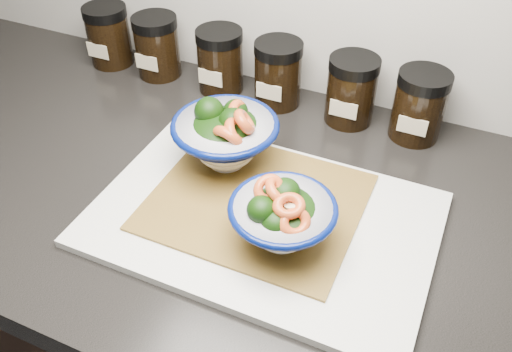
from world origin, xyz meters
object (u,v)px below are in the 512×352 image
at_px(spice_jar_b, 157,46).
at_px(spice_jar_c, 220,61).
at_px(spice_jar_a, 109,35).
at_px(spice_jar_f, 419,105).
at_px(cutting_board, 263,219).
at_px(bowl_right, 282,217).
at_px(bowl_left, 226,135).
at_px(spice_jar_d, 278,74).
at_px(spice_jar_e, 351,90).

bearing_deg(spice_jar_b, spice_jar_c, 0.00).
xyz_separation_m(spice_jar_a, spice_jar_f, (0.59, 0.00, 0.00)).
height_order(cutting_board, bowl_right, bowl_right).
relative_size(bowl_left, spice_jar_d, 1.37).
relative_size(bowl_right, spice_jar_a, 1.19).
bearing_deg(bowl_left, spice_jar_c, 119.20).
relative_size(spice_jar_d, spice_jar_f, 1.00).
bearing_deg(bowl_right, spice_jar_d, 113.23).
xyz_separation_m(spice_jar_a, spice_jar_c, (0.24, 0.00, 0.00)).
bearing_deg(spice_jar_c, bowl_left, -60.80).
height_order(bowl_left, spice_jar_b, bowl_left).
xyz_separation_m(bowl_left, bowl_right, (0.13, -0.11, -0.01)).
height_order(spice_jar_b, spice_jar_c, same).
bearing_deg(spice_jar_c, bowl_right, -52.16).
bearing_deg(spice_jar_f, bowl_right, -107.96).
height_order(spice_jar_c, spice_jar_e, same).
bearing_deg(cutting_board, spice_jar_e, 83.30).
relative_size(bowl_left, spice_jar_a, 1.37).
xyz_separation_m(spice_jar_c, spice_jar_e, (0.24, 0.00, 0.00)).
relative_size(bowl_right, spice_jar_b, 1.19).
distance_m(cutting_board, spice_jar_d, 0.30).
height_order(bowl_left, spice_jar_a, bowl_left).
bearing_deg(spice_jar_b, bowl_left, -39.78).
distance_m(spice_jar_c, spice_jar_f, 0.35).
distance_m(spice_jar_e, spice_jar_f, 0.11).
bearing_deg(spice_jar_b, spice_jar_d, 0.00).
distance_m(spice_jar_a, spice_jar_b, 0.11).
xyz_separation_m(spice_jar_b, spice_jar_d, (0.24, 0.00, 0.00)).
bearing_deg(bowl_left, spice_jar_f, 40.63).
height_order(cutting_board, spice_jar_f, spice_jar_f).
distance_m(bowl_right, spice_jar_a, 0.58).
distance_m(cutting_board, bowl_right, 0.07).
height_order(spice_jar_b, spice_jar_f, same).
xyz_separation_m(spice_jar_c, spice_jar_d, (0.11, 0.00, 0.00)).
bearing_deg(spice_jar_a, cutting_board, -32.43).
bearing_deg(spice_jar_d, bowl_left, -89.17).
bearing_deg(spice_jar_d, spice_jar_a, 180.00).
bearing_deg(spice_jar_a, spice_jar_f, 0.00).
height_order(spice_jar_d, spice_jar_e, same).
xyz_separation_m(cutting_board, spice_jar_b, (-0.34, 0.28, 0.05)).
bearing_deg(bowl_left, spice_jar_e, 58.06).
distance_m(spice_jar_b, spice_jar_f, 0.48).
bearing_deg(spice_jar_f, bowl_left, -139.37).
distance_m(spice_jar_a, spice_jar_c, 0.24).
xyz_separation_m(bowl_left, spice_jar_e, (0.13, 0.20, -0.01)).
relative_size(spice_jar_a, spice_jar_b, 1.00).
bearing_deg(spice_jar_f, spice_jar_c, 180.00).
xyz_separation_m(bowl_right, spice_jar_a, (-0.48, 0.32, -0.00)).
height_order(spice_jar_b, spice_jar_d, same).
relative_size(cutting_board, spice_jar_f, 3.98).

